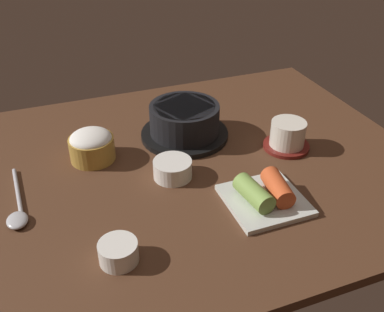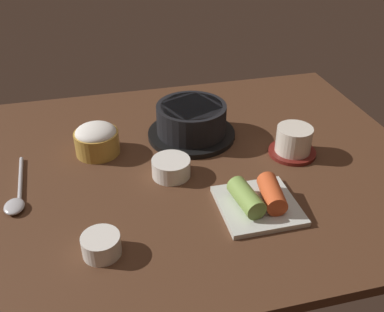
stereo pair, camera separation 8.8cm
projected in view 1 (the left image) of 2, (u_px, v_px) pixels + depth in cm
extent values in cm
cube|color=#4C2D1C|center=(180.00, 169.00, 90.80)|extent=(100.00, 76.00, 2.00)
cylinder|color=black|center=(185.00, 134.00, 99.70)|extent=(19.71, 19.71, 1.17)
cylinder|color=black|center=(184.00, 119.00, 97.59)|extent=(15.53, 15.53, 6.57)
cylinder|color=#D15619|center=(184.00, 107.00, 95.95)|extent=(13.66, 13.66, 0.60)
cylinder|color=#B78C38|center=(92.00, 149.00, 90.94)|extent=(9.32, 9.32, 4.94)
ellipsoid|color=white|center=(91.00, 138.00, 89.58)|extent=(8.57, 8.57, 3.26)
cylinder|color=maroon|center=(286.00, 146.00, 95.78)|extent=(10.03, 10.03, 0.80)
cylinder|color=silver|center=(288.00, 133.00, 94.06)|extent=(7.47, 7.47, 5.50)
cylinder|color=#C6D18C|center=(289.00, 123.00, 92.72)|extent=(6.35, 6.35, 0.40)
cylinder|color=white|center=(173.00, 169.00, 85.89)|extent=(7.62, 7.62, 3.67)
cylinder|color=brown|center=(172.00, 162.00, 85.05)|extent=(6.24, 6.24, 0.50)
cube|color=silver|center=(265.00, 200.00, 79.84)|extent=(13.78, 13.78, 1.00)
cylinder|color=#7A9E47|center=(254.00, 193.00, 77.85)|extent=(4.68, 8.66, 3.67)
cylinder|color=#C64C23|center=(278.00, 187.00, 79.28)|extent=(4.89, 8.73, 3.67)
cylinder|color=white|center=(118.00, 252.00, 67.34)|extent=(6.17, 6.17, 3.46)
cylinder|color=#B73323|center=(118.00, 245.00, 66.56)|extent=(5.06, 5.06, 0.50)
cylinder|color=#B7B7BC|center=(18.00, 193.00, 81.70)|extent=(1.58, 16.45, 0.80)
ellipsoid|color=#B7B7BC|center=(17.00, 220.00, 74.98)|extent=(3.60, 4.68, 1.26)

